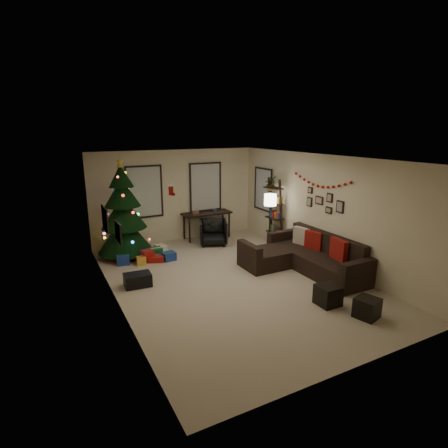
{
  "coord_description": "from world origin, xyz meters",
  "views": [
    {
      "loc": [
        -3.65,
        -6.6,
        3.29
      ],
      "look_at": [
        0.1,
        0.6,
        1.15
      ],
      "focal_mm": 29.15,
      "sensor_mm": 36.0,
      "label": 1
    }
  ],
  "objects_px": {
    "sofa": "(304,258)",
    "desk_chair": "(213,232)",
    "desk": "(207,215)",
    "bookshelf": "(275,213)",
    "christmas_tree": "(124,216)"
  },
  "relations": [
    {
      "from": "christmas_tree",
      "to": "sofa",
      "type": "height_order",
      "value": "christmas_tree"
    },
    {
      "from": "sofa",
      "to": "bookshelf",
      "type": "relative_size",
      "value": 1.42
    },
    {
      "from": "desk_chair",
      "to": "bookshelf",
      "type": "xyz_separation_m",
      "value": [
        1.53,
        -0.9,
        0.58
      ]
    },
    {
      "from": "sofa",
      "to": "desk_chair",
      "type": "height_order",
      "value": "sofa"
    },
    {
      "from": "christmas_tree",
      "to": "desk_chair",
      "type": "distance_m",
      "value": 2.61
    },
    {
      "from": "christmas_tree",
      "to": "desk_chair",
      "type": "xyz_separation_m",
      "value": [
        2.5,
        -0.16,
        -0.73
      ]
    },
    {
      "from": "sofa",
      "to": "bookshelf",
      "type": "height_order",
      "value": "bookshelf"
    },
    {
      "from": "desk",
      "to": "bookshelf",
      "type": "xyz_separation_m",
      "value": [
        1.43,
        -1.55,
        0.23
      ]
    },
    {
      "from": "christmas_tree",
      "to": "desk_chair",
      "type": "height_order",
      "value": "christmas_tree"
    },
    {
      "from": "christmas_tree",
      "to": "desk_chair",
      "type": "bearing_deg",
      "value": -3.63
    },
    {
      "from": "sofa",
      "to": "desk_chair",
      "type": "xyz_separation_m",
      "value": [
        -1.06,
        2.78,
        0.08
      ]
    },
    {
      "from": "christmas_tree",
      "to": "bookshelf",
      "type": "distance_m",
      "value": 4.17
    },
    {
      "from": "christmas_tree",
      "to": "desk",
      "type": "height_order",
      "value": "christmas_tree"
    },
    {
      "from": "desk",
      "to": "desk_chair",
      "type": "bearing_deg",
      "value": -98.53
    },
    {
      "from": "bookshelf",
      "to": "desk_chair",
      "type": "bearing_deg",
      "value": 149.53
    }
  ]
}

